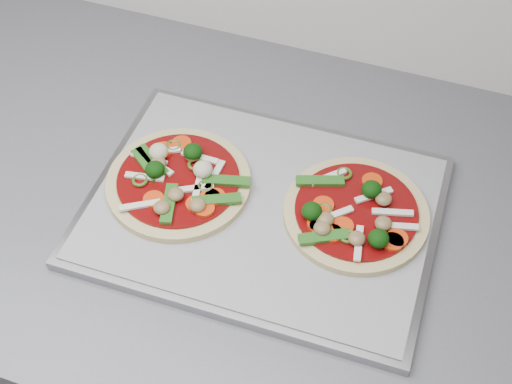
% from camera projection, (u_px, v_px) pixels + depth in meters
% --- Properties ---
extents(baking_tray, '(0.42, 0.31, 0.01)m').
position_uv_depth(baking_tray, '(262.00, 211.00, 0.86)').
color(baking_tray, gray).
rests_on(baking_tray, countertop).
extents(parchment, '(0.40, 0.29, 0.00)m').
position_uv_depth(parchment, '(262.00, 207.00, 0.85)').
color(parchment, '#949399').
rests_on(parchment, baking_tray).
extents(pizza_left, '(0.22, 0.22, 0.03)m').
position_uv_depth(pizza_left, '(179.00, 180.00, 0.86)').
color(pizza_left, tan).
rests_on(pizza_left, parchment).
extents(pizza_right, '(0.21, 0.21, 0.03)m').
position_uv_depth(pizza_right, '(355.00, 213.00, 0.83)').
color(pizza_right, tan).
rests_on(pizza_right, parchment).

